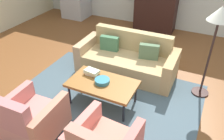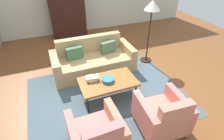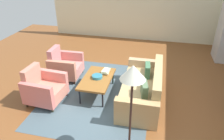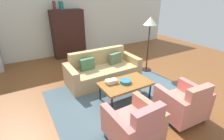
% 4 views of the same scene
% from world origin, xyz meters
% --- Properties ---
extents(ground_plane, '(11.04, 11.04, 0.00)m').
position_xyz_m(ground_plane, '(0.00, 0.00, 0.00)').
color(ground_plane, brown).
extents(area_rug, '(3.40, 2.60, 0.01)m').
position_xyz_m(area_rug, '(-0.30, -0.42, 0.00)').
color(area_rug, '#4A5D67').
rests_on(area_rug, ground).
extents(couch, '(2.11, 0.92, 0.86)m').
position_xyz_m(couch, '(-0.30, 0.72, 0.29)').
color(couch, tan).
rests_on(couch, ground).
extents(coffee_table, '(1.20, 0.70, 0.45)m').
position_xyz_m(coffee_table, '(-0.30, -0.47, 0.41)').
color(coffee_table, black).
rests_on(coffee_table, ground).
extents(armchair_left, '(0.82, 0.82, 0.88)m').
position_xyz_m(armchair_left, '(-0.90, -1.64, 0.34)').
color(armchair_left, '#2B2B1D').
rests_on(armchair_left, ground).
extents(armchair_right, '(0.85, 0.85, 0.88)m').
position_xyz_m(armchair_right, '(0.29, -1.64, 0.34)').
color(armchair_right, '#391E1C').
rests_on(armchair_right, ground).
extents(fruit_bowl, '(0.26, 0.26, 0.07)m').
position_xyz_m(fruit_bowl, '(-0.31, -0.47, 0.49)').
color(fruit_bowl, teal).
rests_on(fruit_bowl, coffee_table).
extents(book_stack, '(0.28, 0.20, 0.09)m').
position_xyz_m(book_stack, '(-0.60, -0.32, 0.50)').
color(book_stack, beige).
rests_on(book_stack, coffee_table).
extents(cabinet, '(1.20, 0.51, 1.80)m').
position_xyz_m(cabinet, '(-0.47, 3.26, 0.90)').
color(cabinet, '#321A16').
rests_on(cabinet, ground).
extents(floor_lamp, '(0.40, 0.40, 1.72)m').
position_xyz_m(floor_lamp, '(1.28, 0.60, 1.44)').
color(floor_lamp, black).
rests_on(floor_lamp, ground).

